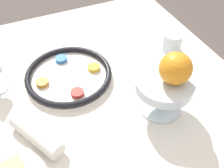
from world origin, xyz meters
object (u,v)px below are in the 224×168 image
at_px(napkin_roll, 37,135).
at_px(cup_near, 172,42).
at_px(seder_plate, 69,75).
at_px(fruit_stand, 164,87).
at_px(orange_fruit, 176,68).

distance_m(napkin_roll, cup_near, 0.61).
xyz_separation_m(seder_plate, fruit_stand, (0.25, 0.22, 0.08)).
xyz_separation_m(orange_fruit, napkin_roll, (-0.05, -0.40, -0.15)).
distance_m(fruit_stand, cup_near, 0.32).
distance_m(fruit_stand, orange_fruit, 0.08).
height_order(fruit_stand, orange_fruit, orange_fruit).
distance_m(seder_plate, orange_fruit, 0.39).
bearing_deg(orange_fruit, fruit_stand, -121.28).
bearing_deg(cup_near, seder_plate, -90.80).
xyz_separation_m(seder_plate, cup_near, (0.01, 0.42, 0.02)).
bearing_deg(fruit_stand, orange_fruit, 58.72).
distance_m(fruit_stand, napkin_roll, 0.39).
bearing_deg(orange_fruit, seder_plate, -137.03).
distance_m(orange_fruit, napkin_roll, 0.43).
bearing_deg(orange_fruit, cup_near, 144.46).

